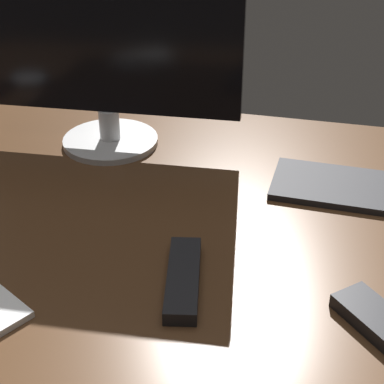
{
  "coord_description": "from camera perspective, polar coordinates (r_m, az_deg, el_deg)",
  "views": [
    {
      "loc": [
        18.4,
        -83.53,
        58.56
      ],
      "look_at": [
        -0.85,
        -2.51,
        8.0
      ],
      "focal_mm": 58.55,
      "sensor_mm": 36.0,
      "label": 1
    }
  ],
  "objects": [
    {
      "name": "desk",
      "position": [
        1.03,
        0.78,
        -2.68
      ],
      "size": [
        140.0,
        84.0,
        2.0
      ],
      "primitive_type": "cube",
      "color": "#4C301C",
      "rests_on": "ground"
    },
    {
      "name": "keyboard",
      "position": [
        1.13,
        16.71,
        -0.0
      ],
      "size": [
        37.33,
        15.16,
        1.21
      ],
      "primitive_type": "cube",
      "rotation": [
        0.0,
        0.0,
        -0.04
      ],
      "color": "black",
      "rests_on": "desk"
    },
    {
      "name": "monitor",
      "position": [
        1.18,
        -8.23,
        15.06
      ],
      "size": [
        51.67,
        18.85,
        47.11
      ],
      "rotation": [
        0.0,
        0.0,
        0.06
      ],
      "color": "beige",
      "rests_on": "desk"
    },
    {
      "name": "tv_remote",
      "position": [
        0.88,
        -0.81,
        -7.89
      ],
      "size": [
        7.56,
        17.46,
        2.09
      ],
      "primitive_type": "cube",
      "rotation": [
        0.0,
        0.0,
        -1.38
      ],
      "color": "black",
      "rests_on": "desk"
    }
  ]
}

